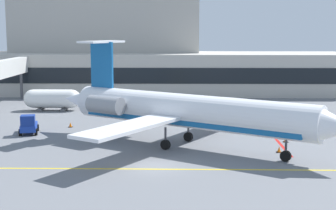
{
  "coord_description": "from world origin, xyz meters",
  "views": [
    {
      "loc": [
        2.0,
        -38.38,
        10.72
      ],
      "look_at": [
        0.87,
        12.64,
        3.0
      ],
      "focal_mm": 53.55,
      "sensor_mm": 36.0,
      "label": 1
    }
  ],
  "objects": [
    {
      "name": "ground",
      "position": [
        0.0,
        -0.0,
        -0.05
      ],
      "size": [
        120.0,
        120.0,
        0.11
      ],
      "color": "slate"
    },
    {
      "name": "terminal_building",
      "position": [
        -6.47,
        47.86,
        6.22
      ],
      "size": [
        68.78,
        14.97,
        17.07
      ],
      "color": "#B7B2A8",
      "rests_on": "ground"
    },
    {
      "name": "regional_jet",
      "position": [
        2.42,
        6.93,
        3.33
      ],
      "size": [
        27.41,
        22.89,
        9.59
      ],
      "color": "white",
      "rests_on": "ground"
    },
    {
      "name": "baggage_tug",
      "position": [
        -13.57,
        12.15,
        0.93
      ],
      "size": [
        2.42,
        3.48,
        2.05
      ],
      "color": "#19389E",
      "rests_on": "ground"
    },
    {
      "name": "pushback_tractor",
      "position": [
        1.6,
        19.91,
        0.93
      ],
      "size": [
        3.69,
        3.65,
        2.04
      ],
      "color": "#E5B20C",
      "rests_on": "ground"
    },
    {
      "name": "fuel_tank",
      "position": [
        -14.87,
        27.25,
        1.57
      ],
      "size": [
        7.66,
        2.5,
        2.83
      ],
      "color": "white",
      "rests_on": "ground"
    },
    {
      "name": "safety_cone_alpha",
      "position": [
        10.82,
        4.75,
        0.25
      ],
      "size": [
        0.47,
        0.47,
        0.55
      ],
      "color": "orange",
      "rests_on": "ground"
    },
    {
      "name": "safety_cone_bravo",
      "position": [
        -10.02,
        15.79,
        0.25
      ],
      "size": [
        0.47,
        0.47,
        0.55
      ],
      "color": "orange",
      "rests_on": "ground"
    },
    {
      "name": "safety_cone_charlie",
      "position": [
        12.28,
        8.88,
        0.25
      ],
      "size": [
        0.47,
        0.47,
        0.55
      ],
      "color": "orange",
      "rests_on": "ground"
    }
  ]
}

